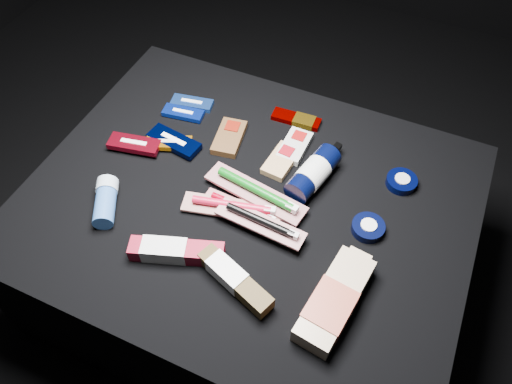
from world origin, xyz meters
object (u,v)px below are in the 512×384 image
at_px(lotion_bottle, 313,173).
at_px(deodorant_stick, 106,201).
at_px(toothpaste_carton_red, 172,251).
at_px(bodywash_bottle, 334,302).

relative_size(lotion_bottle, deodorant_stick, 1.58).
bearing_deg(deodorant_stick, lotion_bottle, 4.58).
height_order(deodorant_stick, toothpaste_carton_red, deodorant_stick).
height_order(lotion_bottle, bodywash_bottle, lotion_bottle).
distance_m(lotion_bottle, bodywash_bottle, 0.31).
relative_size(deodorant_stick, toothpaste_carton_red, 0.63).
xyz_separation_m(lotion_bottle, bodywash_bottle, (0.14, -0.27, -0.01)).
distance_m(bodywash_bottle, toothpaste_carton_red, 0.34).
distance_m(bodywash_bottle, deodorant_stick, 0.53).
distance_m(lotion_bottle, deodorant_stick, 0.46).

